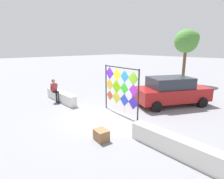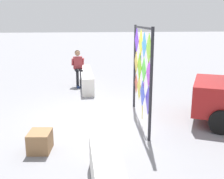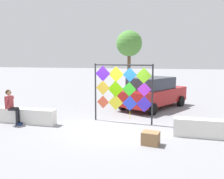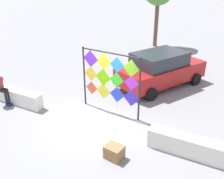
{
  "view_description": "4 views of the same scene",
  "coord_description": "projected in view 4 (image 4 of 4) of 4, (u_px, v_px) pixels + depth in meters",
  "views": [
    {
      "loc": [
        6.7,
        -5.53,
        3.55
      ],
      "look_at": [
        -0.23,
        0.75,
        1.32
      ],
      "focal_mm": 28.67,
      "sensor_mm": 36.0,
      "label": 1
    },
    {
      "loc": [
        7.27,
        -0.77,
        2.69
      ],
      "look_at": [
        0.0,
        0.19,
        0.86
      ],
      "focal_mm": 44.35,
      "sensor_mm": 36.0,
      "label": 2
    },
    {
      "loc": [
        2.48,
        -9.26,
        2.78
      ],
      "look_at": [
        -0.19,
        0.67,
        1.48
      ],
      "focal_mm": 38.84,
      "sensor_mm": 36.0,
      "label": 3
    },
    {
      "loc": [
        4.71,
        -7.34,
        5.39
      ],
      "look_at": [
        0.48,
        0.61,
        1.2
      ],
      "focal_mm": 41.61,
      "sensor_mm": 36.0,
      "label": 4
    }
  ],
  "objects": [
    {
      "name": "cardboard_box_large",
      "position": [
        114.0,
        152.0,
        8.07
      ],
      "size": [
        0.6,
        0.52,
        0.43
      ],
      "primitive_type": "cube",
      "rotation": [
        0.0,
        0.0,
        -0.13
      ],
      "color": "olive",
      "rests_on": "ground"
    },
    {
      "name": "plaza_ledge_right",
      "position": [
        200.0,
        150.0,
        8.0
      ],
      "size": [
        3.32,
        0.44,
        0.66
      ],
      "primitive_type": "cube",
      "color": "silver",
      "rests_on": "ground"
    },
    {
      "name": "parked_car",
      "position": [
        161.0,
        69.0,
        12.86
      ],
      "size": [
        3.77,
        4.9,
        1.75
      ],
      "color": "maroon",
      "rests_on": "ground"
    },
    {
      "name": "plaza_ledge_left",
      "position": [
        11.0,
        95.0,
        11.47
      ],
      "size": [
        3.32,
        0.44,
        0.66
      ],
      "primitive_type": "cube",
      "color": "silver",
      "rests_on": "ground"
    },
    {
      "name": "seated_vendor",
      "position": [
        1.0,
        86.0,
        11.04
      ],
      "size": [
        0.69,
        0.54,
        1.5
      ],
      "color": "black",
      "rests_on": "ground"
    },
    {
      "name": "kite_display_rack",
      "position": [
        110.0,
        77.0,
        10.17
      ],
      "size": [
        2.65,
        0.26,
        2.57
      ],
      "color": "#232328",
      "rests_on": "ground"
    },
    {
      "name": "ground",
      "position": [
        94.0,
        121.0,
        10.15
      ],
      "size": [
        120.0,
        120.0,
        0.0
      ],
      "primitive_type": "plane",
      "color": "gray"
    }
  ]
}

